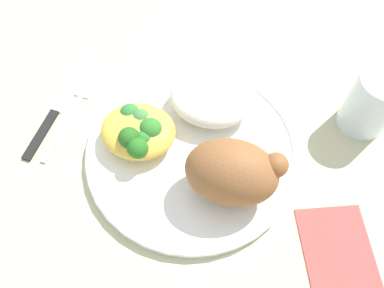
{
  "coord_description": "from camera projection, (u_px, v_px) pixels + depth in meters",
  "views": [
    {
      "loc": [
        0.05,
        -0.23,
        0.44
      ],
      "look_at": [
        0.0,
        0.0,
        0.03
      ],
      "focal_mm": 35.97,
      "sensor_mm": 36.0,
      "label": 1
    }
  ],
  "objects": [
    {
      "name": "plate",
      "position": [
        192.0,
        151.0,
        0.5
      ],
      "size": [
        0.27,
        0.27,
        0.02
      ],
      "color": "white",
      "rests_on": "ground_plane"
    },
    {
      "name": "fork",
      "position": [
        72.0,
        112.0,
        0.53
      ],
      "size": [
        0.03,
        0.14,
        0.01
      ],
      "color": "#B2B2B7",
      "rests_on": "ground_plane"
    },
    {
      "name": "napkin",
      "position": [
        341.0,
        264.0,
        0.43
      ],
      "size": [
        0.11,
        0.15,
        0.0
      ],
      "primitive_type": "cube",
      "rotation": [
        0.0,
        0.0,
        0.29
      ],
      "color": "#DB4C47",
      "rests_on": "ground_plane"
    },
    {
      "name": "roasted_chicken",
      "position": [
        233.0,
        172.0,
        0.43
      ],
      "size": [
        0.11,
        0.08,
        0.08
      ],
      "color": "#915B32",
      "rests_on": "plate"
    },
    {
      "name": "ground_plane",
      "position": [
        192.0,
        154.0,
        0.5
      ],
      "size": [
        2.0,
        2.0,
        0.0
      ],
      "primitive_type": "plane",
      "color": "beige"
    },
    {
      "name": "knife",
      "position": [
        54.0,
        111.0,
        0.53
      ],
      "size": [
        0.03,
        0.19,
        0.01
      ],
      "color": "black",
      "rests_on": "ground_plane"
    },
    {
      "name": "mac_cheese_with_broccoli",
      "position": [
        138.0,
        132.0,
        0.48
      ],
      "size": [
        0.09,
        0.08,
        0.04
      ],
      "color": "yellow",
      "rests_on": "plate"
    },
    {
      "name": "water_glass",
      "position": [
        372.0,
        103.0,
        0.49
      ],
      "size": [
        0.06,
        0.06,
        0.09
      ],
      "primitive_type": "cylinder",
      "color": "silver",
      "rests_on": "ground_plane"
    },
    {
      "name": "rice_pile",
      "position": [
        211.0,
        97.0,
        0.5
      ],
      "size": [
        0.11,
        0.09,
        0.04
      ],
      "primitive_type": "ellipsoid",
      "color": "white",
      "rests_on": "plate"
    }
  ]
}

